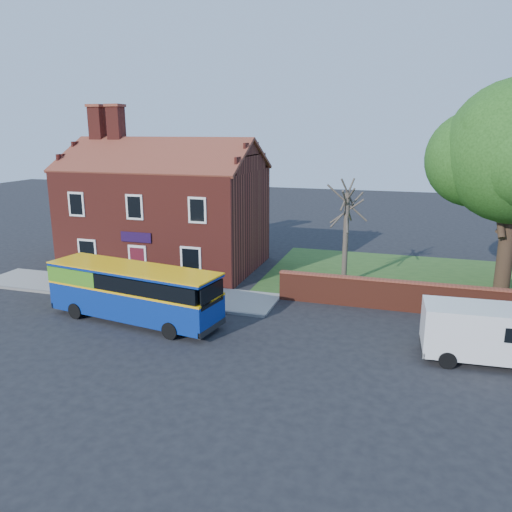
% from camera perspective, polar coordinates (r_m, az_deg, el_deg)
% --- Properties ---
extents(ground, '(120.00, 120.00, 0.00)m').
position_cam_1_polar(ground, '(21.97, -7.02, -10.08)').
color(ground, black).
rests_on(ground, ground).
extents(pavement, '(18.00, 3.50, 0.12)m').
position_cam_1_polar(pavement, '(29.83, -14.89, -3.72)').
color(pavement, gray).
rests_on(pavement, ground).
extents(kerb, '(18.00, 0.15, 0.14)m').
position_cam_1_polar(kerb, '(28.44, -16.74, -4.71)').
color(kerb, slate).
rests_on(kerb, ground).
extents(grass_strip, '(26.00, 12.00, 0.04)m').
position_cam_1_polar(grass_strip, '(32.81, 24.51, -2.99)').
color(grass_strip, '#426B28').
rests_on(grass_strip, ground).
extents(shop_building, '(12.30, 8.13, 10.50)m').
position_cam_1_polar(shop_building, '(33.92, -10.20, 4.51)').
color(shop_building, maroon).
rests_on(shop_building, ground).
extents(boundary_wall, '(22.00, 0.38, 1.60)m').
position_cam_1_polar(boundary_wall, '(26.92, 26.20, -5.01)').
color(boundary_wall, maroon).
rests_on(boundary_wall, ground).
extents(bus, '(9.09, 3.63, 2.70)m').
position_cam_1_polar(bus, '(24.79, -14.31, -3.76)').
color(bus, navy).
rests_on(bus, ground).
extents(van_near, '(5.29, 2.38, 2.28)m').
position_cam_1_polar(van_near, '(21.91, 25.34, -7.87)').
color(van_near, white).
rests_on(van_near, ground).
extents(bare_tree, '(2.25, 2.68, 6.00)m').
position_cam_1_polar(bare_tree, '(29.76, 10.23, 2.51)').
color(bare_tree, '#4C4238').
rests_on(bare_tree, ground).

